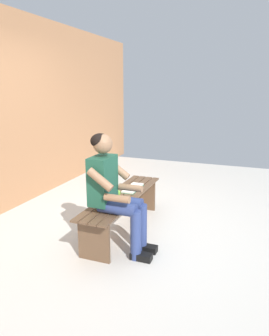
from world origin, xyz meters
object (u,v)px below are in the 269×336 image
person_seated (113,189)px  apple (117,193)px  book_open (133,188)px  bench_near (123,204)px

person_seated → apple: bearing=-160.6°
person_seated → apple: (-0.42, -0.15, -0.20)m
person_seated → book_open: bearing=-174.3°
book_open → bench_near: bearing=-5.6°
apple → book_open: size_ratio=0.19×
person_seated → book_open: size_ratio=3.05×
apple → book_open: bearing=166.8°
bench_near → person_seated: bearing=11.9°
person_seated → book_open: 0.78m
person_seated → apple: 0.49m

